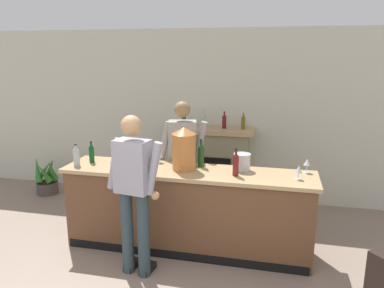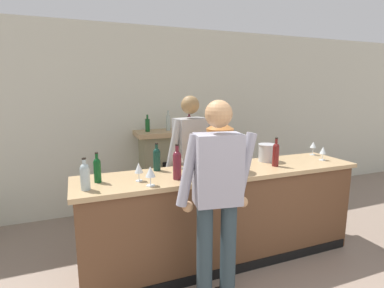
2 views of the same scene
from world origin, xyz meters
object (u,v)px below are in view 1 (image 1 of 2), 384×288
at_px(potted_plant_corner, 46,179).
at_px(wine_glass_near_bucket, 113,161).
at_px(wine_bottle_cabernet_heavy, 236,164).
at_px(wine_glass_by_dispenser, 307,163).
at_px(wine_bottle_burgundy_dark, 138,158).
at_px(wine_glass_front_right, 299,170).
at_px(person_customer, 134,189).
at_px(ice_bucket_steel, 242,162).
at_px(wine_bottle_chardonnay_pale, 76,156).
at_px(wine_bottle_riesling_slim, 92,153).
at_px(fireplace_stone, 213,164).
at_px(wine_bottle_port_short, 201,155).
at_px(wine_glass_front_left, 114,157).
at_px(wine_glass_back_row, 160,154).
at_px(copper_dispenser, 184,148).
at_px(person_bartender, 183,161).
at_px(wine_bottle_rose_blush, 141,152).

distance_m(potted_plant_corner, wine_glass_near_bucket, 2.64).
height_order(wine_bottle_cabernet_heavy, wine_glass_by_dispenser, wine_bottle_cabernet_heavy).
relative_size(wine_bottle_burgundy_dark, wine_glass_front_right, 2.03).
bearing_deg(person_customer, ice_bucket_steel, 37.98).
distance_m(wine_bottle_chardonnay_pale, wine_bottle_cabernet_heavy, 1.95).
height_order(ice_bucket_steel, wine_bottle_burgundy_dark, wine_bottle_burgundy_dark).
distance_m(wine_glass_near_bucket, wine_glass_front_right, 2.12).
distance_m(wine_bottle_riesling_slim, wine_bottle_cabernet_heavy, 1.84).
bearing_deg(fireplace_stone, wine_bottle_port_short, -86.12).
height_order(fireplace_stone, wine_glass_front_left, fireplace_stone).
height_order(potted_plant_corner, wine_bottle_chardonnay_pale, wine_bottle_chardonnay_pale).
distance_m(wine_bottle_chardonnay_pale, wine_glass_back_row, 1.02).
xyz_separation_m(copper_dispenser, wine_bottle_port_short, (0.17, 0.15, -0.11)).
relative_size(wine_bottle_burgundy_dark, wine_bottle_cabernet_heavy, 1.05).
relative_size(wine_bottle_port_short, wine_glass_near_bucket, 1.95).
height_order(wine_bottle_riesling_slim, wine_glass_near_bucket, wine_bottle_riesling_slim).
bearing_deg(copper_dispenser, wine_bottle_cabernet_heavy, -8.99).
relative_size(person_bartender, wine_glass_back_row, 10.92).
bearing_deg(wine_glass_front_left, fireplace_stone, 60.14).
relative_size(potted_plant_corner, wine_bottle_riesling_slim, 2.42).
bearing_deg(wine_bottle_rose_blush, person_customer, -74.41).
bearing_deg(person_bartender, person_customer, -100.99).
xyz_separation_m(fireplace_stone, wine_glass_front_left, (-0.94, -1.64, 0.51)).
distance_m(person_customer, wine_bottle_burgundy_dark, 0.58).
bearing_deg(wine_glass_front_right, fireplace_stone, 127.18).
bearing_deg(wine_bottle_burgundy_dark, wine_bottle_riesling_slim, 166.04).
relative_size(wine_glass_front_left, wine_glass_near_bucket, 0.99).
xyz_separation_m(wine_glass_front_left, wine_glass_near_bucket, (0.07, -0.17, 0.00)).
height_order(person_bartender, wine_bottle_chardonnay_pale, person_bartender).
xyz_separation_m(wine_bottle_burgundy_dark, wine_glass_back_row, (0.15, 0.35, -0.04)).
bearing_deg(wine_glass_front_right, potted_plant_corner, 162.01).
relative_size(wine_bottle_riesling_slim, wine_glass_back_row, 1.70).
relative_size(wine_bottle_rose_blush, wine_bottle_chardonnay_pale, 1.05).
relative_size(copper_dispenser, wine_glass_by_dispenser, 3.06).
height_order(copper_dispenser, wine_glass_front_right, copper_dispenser).
relative_size(wine_bottle_riesling_slim, wine_glass_front_right, 1.69).
xyz_separation_m(ice_bucket_steel, wine_bottle_burgundy_dark, (-1.19, -0.28, 0.05)).
xyz_separation_m(potted_plant_corner, wine_glass_front_left, (1.92, -1.34, 0.88)).
xyz_separation_m(ice_bucket_steel, wine_bottle_chardonnay_pale, (-2.00, -0.29, 0.02)).
distance_m(person_bartender, wine_glass_near_bucket, 0.99).
relative_size(wine_bottle_port_short, wine_glass_front_left, 1.98).
height_order(person_bartender, wine_glass_by_dispenser, person_bartender).
distance_m(person_customer, wine_glass_near_bucket, 0.63).
height_order(fireplace_stone, wine_bottle_chardonnay_pale, fireplace_stone).
xyz_separation_m(potted_plant_corner, wine_glass_front_right, (4.09, -1.33, 0.87)).
bearing_deg(wine_glass_back_row, wine_bottle_chardonnay_pale, -159.50).
xyz_separation_m(copper_dispenser, wine_glass_near_bucket, (-0.79, -0.26, -0.14)).
xyz_separation_m(person_bartender, wine_glass_near_bucket, (-0.65, -0.73, 0.16)).
height_order(person_bartender, copper_dispenser, person_bartender).
relative_size(ice_bucket_steel, wine_glass_near_bucket, 1.17).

